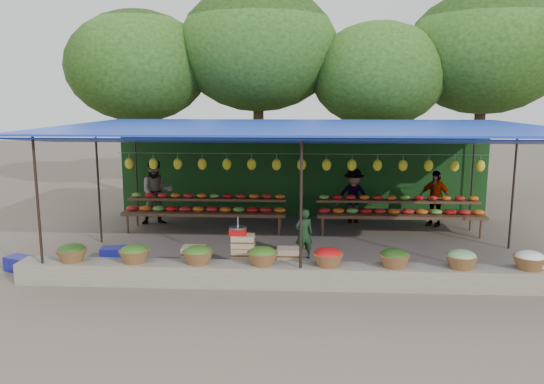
# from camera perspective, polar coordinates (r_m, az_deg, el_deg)

# --- Properties ---
(ground) EXTENTS (60.00, 60.00, 0.00)m
(ground) POSITION_cam_1_polar(r_m,az_deg,el_deg) (12.59, 3.11, -5.74)
(ground) COLOR #695C4D
(ground) RESTS_ON ground
(stone_curb) EXTENTS (10.60, 0.55, 0.40)m
(stone_curb) POSITION_cam_1_polar(r_m,az_deg,el_deg) (9.91, 3.07, -8.97)
(stone_curb) COLOR #675E52
(stone_curb) RESTS_ON ground
(stall_canopy) EXTENTS (10.80, 6.60, 2.82)m
(stall_canopy) POSITION_cam_1_polar(r_m,az_deg,el_deg) (12.19, 3.23, 6.56)
(stall_canopy) COLOR black
(stall_canopy) RESTS_ON ground
(produce_baskets) EXTENTS (8.98, 0.58, 0.34)m
(produce_baskets) POSITION_cam_1_polar(r_m,az_deg,el_deg) (9.80, 2.50, -6.95)
(produce_baskets) COLOR brown
(produce_baskets) RESTS_ON stone_curb
(netting_backdrop) EXTENTS (10.60, 0.06, 2.50)m
(netting_backdrop) POSITION_cam_1_polar(r_m,az_deg,el_deg) (15.42, 3.19, 1.95)
(netting_backdrop) COLOR #1B4A1A
(netting_backdrop) RESTS_ON ground
(tree_row) EXTENTS (16.51, 5.50, 7.12)m
(tree_row) POSITION_cam_1_polar(r_m,az_deg,el_deg) (18.25, 4.94, 14.06)
(tree_row) COLOR #321F12
(tree_row) RESTS_ON ground
(fruit_table_left) EXTENTS (4.21, 0.95, 0.93)m
(fruit_table_left) POSITION_cam_1_polar(r_m,az_deg,el_deg) (13.98, -7.12, -1.64)
(fruit_table_left) COLOR #492F1D
(fruit_table_left) RESTS_ON ground
(fruit_table_right) EXTENTS (4.21, 0.95, 0.93)m
(fruit_table_right) POSITION_cam_1_polar(r_m,az_deg,el_deg) (13.99, 13.49, -1.84)
(fruit_table_right) COLOR #492F1D
(fruit_table_right) RESTS_ON ground
(crate_counter) EXTENTS (2.35, 0.34, 0.77)m
(crate_counter) POSITION_cam_1_polar(r_m,az_deg,el_deg) (10.63, -3.26, -7.00)
(crate_counter) COLOR tan
(crate_counter) RESTS_ON ground
(weighing_scale) EXTENTS (0.34, 0.34, 0.37)m
(weighing_scale) POSITION_cam_1_polar(r_m,az_deg,el_deg) (10.49, -3.68, -4.14)
(weighing_scale) COLOR red
(weighing_scale) RESTS_ON crate_counter
(vendor_seated) EXTENTS (0.46, 0.37, 1.10)m
(vendor_seated) POSITION_cam_1_polar(r_m,az_deg,el_deg) (11.44, 3.45, -4.53)
(vendor_seated) COLOR #18341B
(vendor_seated) RESTS_ON ground
(customer_left) EXTENTS (1.04, 0.93, 1.78)m
(customer_left) POSITION_cam_1_polar(r_m,az_deg,el_deg) (14.80, -12.32, -0.02)
(customer_left) COLOR slate
(customer_left) RESTS_ON ground
(customer_mid) EXTENTS (1.01, 0.63, 1.51)m
(customer_mid) POSITION_cam_1_polar(r_m,az_deg,el_deg) (14.86, 8.78, -0.40)
(customer_mid) COLOR slate
(customer_mid) RESTS_ON ground
(customer_right) EXTENTS (0.93, 0.83, 1.52)m
(customer_right) POSITION_cam_1_polar(r_m,az_deg,el_deg) (14.98, 17.12, -0.64)
(customer_right) COLOR slate
(customer_right) RESTS_ON ground
(blue_crate_front) EXTENTS (0.59, 0.52, 0.30)m
(blue_crate_front) POSITION_cam_1_polar(r_m,az_deg,el_deg) (11.90, -25.56, -6.95)
(blue_crate_front) COLOR navy
(blue_crate_front) RESTS_ON ground
(blue_crate_back) EXTENTS (0.57, 0.44, 0.31)m
(blue_crate_back) POSITION_cam_1_polar(r_m,az_deg,el_deg) (11.79, -16.62, -6.47)
(blue_crate_back) COLOR navy
(blue_crate_back) RESTS_ON ground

